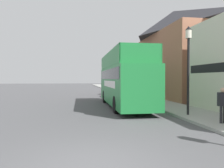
{
  "coord_description": "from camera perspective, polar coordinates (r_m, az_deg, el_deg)",
  "views": [
    {
      "loc": [
        -0.3,
        -5.24,
        2.14
      ],
      "look_at": [
        2.31,
        10.7,
        1.74
      ],
      "focal_mm": 35.0,
      "sensor_mm": 36.0,
      "label": 1
    }
  ],
  "objects": [
    {
      "name": "lamp_post_nearest",
      "position": [
        12.86,
        19.33,
        7.41
      ],
      "size": [
        0.35,
        0.35,
        4.9
      ],
      "color": "black",
      "rests_on": "sidewalk"
    },
    {
      "name": "sidewalk",
      "position": [
        24.33,
        7.16,
        -3.48
      ],
      "size": [
        2.86,
        108.0,
        0.14
      ],
      "color": "#999993",
      "rests_on": "ground_plane"
    },
    {
      "name": "lamp_post_third",
      "position": [
        26.38,
        3.42,
        4.49
      ],
      "size": [
        0.35,
        0.35,
        4.99
      ],
      "color": "black",
      "rests_on": "sidewalk"
    },
    {
      "name": "ground_plane",
      "position": [
        26.33,
        -8.63,
        -3.27
      ],
      "size": [
        144.0,
        144.0,
        0.0
      ],
      "primitive_type": "plane",
      "color": "#4C4C4F"
    },
    {
      "name": "pedestrian_third",
      "position": [
        10.99,
        26.96,
        -4.17
      ],
      "size": [
        0.42,
        0.23,
        1.6
      ],
      "color": "#232328",
      "rests_on": "sidewalk"
    },
    {
      "name": "brick_terrace_rear",
      "position": [
        26.94,
        15.69,
        7.52
      ],
      "size": [
        6.0,
        16.14,
        10.07
      ],
      "color": "#9E664C",
      "rests_on": "ground_plane"
    },
    {
      "name": "parked_car_ahead_of_bus",
      "position": [
        24.78,
        0.86,
        -1.91
      ],
      "size": [
        1.79,
        4.15,
        1.51
      ],
      "rotation": [
        0.0,
        0.0,
        0.02
      ],
      "color": "black",
      "rests_on": "ground_plane"
    },
    {
      "name": "lamp_post_second",
      "position": [
        19.39,
        8.2,
        4.89
      ],
      "size": [
        0.35,
        0.35,
        4.6
      ],
      "color": "black",
      "rests_on": "sidewalk"
    },
    {
      "name": "tour_bus",
      "position": [
        16.6,
        2.98,
        0.55
      ],
      "size": [
        2.57,
        10.3,
        4.07
      ],
      "rotation": [
        0.0,
        0.0,
        -0.01
      ],
      "color": "#1E7A38",
      "rests_on": "ground_plane"
    }
  ]
}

